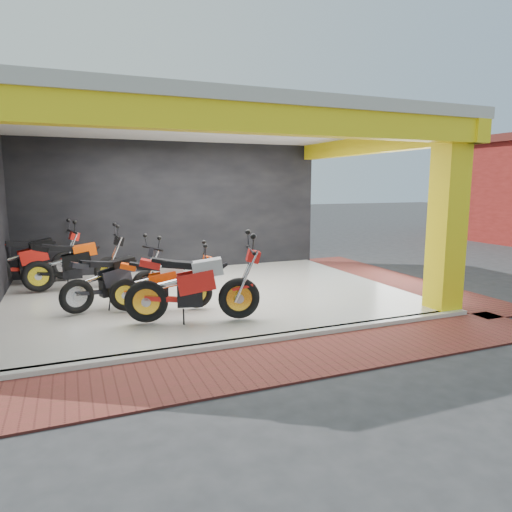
# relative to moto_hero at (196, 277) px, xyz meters

# --- Properties ---
(ground) EXTENTS (80.00, 80.00, 0.00)m
(ground) POSITION_rel_moto_hero_xyz_m (0.56, -0.87, -0.70)
(ground) COLOR #2D2D30
(ground) RESTS_ON ground
(showroom_floor) EXTENTS (8.00, 6.00, 0.10)m
(showroom_floor) POSITION_rel_moto_hero_xyz_m (0.56, 1.13, -0.65)
(showroom_floor) COLOR white
(showroom_floor) RESTS_ON ground
(showroom_ceiling) EXTENTS (8.40, 6.40, 0.20)m
(showroom_ceiling) POSITION_rel_moto_hero_xyz_m (0.56, 1.13, 2.90)
(showroom_ceiling) COLOR beige
(showroom_ceiling) RESTS_ON corner_column
(back_wall) EXTENTS (8.20, 0.20, 3.50)m
(back_wall) POSITION_rel_moto_hero_xyz_m (0.56, 4.23, 1.05)
(back_wall) COLOR black
(back_wall) RESTS_ON ground
(corner_column) EXTENTS (0.50, 0.50, 3.50)m
(corner_column) POSITION_rel_moto_hero_xyz_m (4.31, -1.62, 1.05)
(corner_column) COLOR yellow
(corner_column) RESTS_ON ground
(header_beam_front) EXTENTS (8.40, 0.30, 0.40)m
(header_beam_front) POSITION_rel_moto_hero_xyz_m (0.56, -1.87, 2.60)
(header_beam_front) COLOR yellow
(header_beam_front) RESTS_ON corner_column
(header_beam_right) EXTENTS (0.30, 6.40, 0.40)m
(header_beam_right) POSITION_rel_moto_hero_xyz_m (4.56, 1.13, 2.60)
(header_beam_right) COLOR yellow
(header_beam_right) RESTS_ON corner_column
(floor_kerb) EXTENTS (8.00, 0.20, 0.10)m
(floor_kerb) POSITION_rel_moto_hero_xyz_m (0.56, -1.89, -0.65)
(floor_kerb) COLOR white
(floor_kerb) RESTS_ON ground
(paver_front) EXTENTS (9.00, 1.40, 0.03)m
(paver_front) POSITION_rel_moto_hero_xyz_m (0.56, -2.67, -0.68)
(paver_front) COLOR maroon
(paver_front) RESTS_ON ground
(paver_right) EXTENTS (1.40, 7.00, 0.03)m
(paver_right) POSITION_rel_moto_hero_xyz_m (5.36, 1.13, -0.68)
(paver_right) COLOR maroon
(paver_right) RESTS_ON ground
(moto_hero) EXTENTS (2.08, 1.16, 1.20)m
(moto_hero) POSITION_rel_moto_hero_xyz_m (0.00, 0.00, 0.00)
(moto_hero) COLOR #FF470A
(moto_hero) RESTS_ON showroom_floor
(moto_row_a) EXTENTS (2.52, 1.42, 1.45)m
(moto_row_a) POSITION_rel_moto_hero_xyz_m (0.49, -0.94, 0.13)
(moto_row_a) COLOR red
(moto_row_a) RESTS_ON showroom_floor
(moto_row_b) EXTENTS (2.20, 1.39, 1.26)m
(moto_row_b) POSITION_rel_moto_hero_xyz_m (-0.79, 0.87, 0.03)
(moto_row_b) COLOR black
(moto_row_b) RESTS_ON showroom_floor
(moto_row_c) EXTENTS (2.25, 0.87, 1.37)m
(moto_row_c) POSITION_rel_moto_hero_xyz_m (-1.33, 2.53, 0.08)
(moto_row_c) COLOR black
(moto_row_c) RESTS_ON showroom_floor
(moto_row_d) EXTENTS (2.43, 1.32, 1.41)m
(moto_row_d) POSITION_rel_moto_hero_xyz_m (-2.24, 3.63, 0.10)
(moto_row_d) COLOR red
(moto_row_d) RESTS_ON showroom_floor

